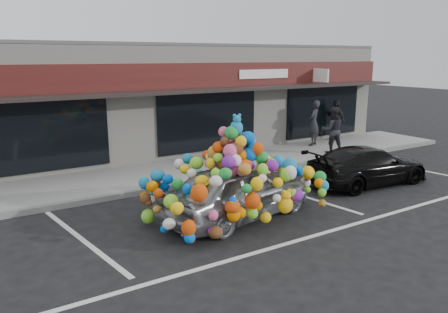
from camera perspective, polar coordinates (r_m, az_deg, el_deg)
ground at (r=10.94m, az=-1.21°, el=-7.57°), size 90.00×90.00×0.00m
shop_building at (r=18.10m, az=-15.24°, el=7.21°), size 24.00×7.20×4.31m
sidewalk at (r=14.34m, az=-9.47°, el=-2.43°), size 26.00×3.00×0.15m
kerb at (r=13.02m, az=-6.89°, el=-3.94°), size 26.00×0.18×0.16m
parking_stripe_left at (r=9.99m, az=-18.03°, el=-10.27°), size 0.73×4.37×0.01m
parking_stripe_mid at (r=12.67m, az=9.28°, el=-4.82°), size 0.73×4.37×0.01m
parking_stripe_right at (r=16.64m, az=23.41°, el=-1.45°), size 0.73×4.37×0.01m
lane_line at (r=10.47m, az=15.07°, el=-8.99°), size 14.00×0.12×0.01m
toy_car at (r=10.47m, az=1.78°, el=-3.69°), size 2.90×4.52×2.48m
black_sedan at (r=14.00m, az=18.25°, el=-1.12°), size 1.95×4.16×1.17m
pedestrian_a at (r=18.75m, az=11.61°, el=4.32°), size 0.83×0.75×1.91m
pedestrian_b at (r=17.44m, az=13.97°, el=3.36°), size 1.08×1.00×1.79m
pedestrian_c at (r=20.28m, az=14.37°, el=4.64°), size 1.07×0.50×1.78m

